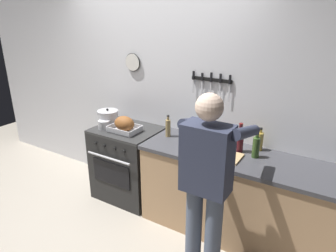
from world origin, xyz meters
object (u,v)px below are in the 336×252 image
(bottle_olive_oil, at_px, (256,147))
(bottle_cooking_oil, at_px, (260,141))
(bottle_dish_soap, at_px, (200,128))
(cutting_board, at_px, (222,155))
(stove, at_px, (128,163))
(saucepan, at_px, (104,124))
(stock_pot, at_px, (108,118))
(bottle_wine_red, at_px, (240,140))
(bottle_soy_sauce, at_px, (209,139))
(bottle_vinegar, at_px, (168,128))
(roasting_pan, at_px, (124,125))
(person_cook, at_px, (207,179))

(bottle_olive_oil, height_order, bottle_cooking_oil, bottle_olive_oil)
(bottle_dish_soap, bearing_deg, cutting_board, -40.34)
(bottle_dish_soap, bearing_deg, bottle_cooking_oil, -1.78)
(stove, height_order, saucepan, saucepan)
(stock_pot, xyz_separation_m, bottle_wine_red, (1.63, 0.09, 0.04))
(bottle_soy_sauce, relative_size, bottle_dish_soap, 0.86)
(cutting_board, height_order, bottle_vinegar, bottle_vinegar)
(roasting_pan, xyz_separation_m, stock_pot, (-0.32, 0.08, 0.01))
(saucepan, xyz_separation_m, bottle_wine_red, (1.58, 0.21, 0.08))
(bottle_soy_sauce, distance_m, bottle_vinegar, 0.51)
(stock_pot, distance_m, saucepan, 0.14)
(bottle_olive_oil, distance_m, bottle_dish_soap, 0.71)
(roasting_pan, relative_size, saucepan, 2.47)
(stove, distance_m, person_cook, 1.57)
(stove, height_order, bottle_cooking_oil, bottle_cooking_oil)
(person_cook, height_order, bottle_wine_red, person_cook)
(roasting_pan, bearing_deg, bottle_wine_red, 7.10)
(saucepan, bearing_deg, stove, 29.28)
(person_cook, distance_m, cutting_board, 0.56)
(roasting_pan, relative_size, bottle_olive_oil, 1.37)
(bottle_vinegar, bearing_deg, bottle_soy_sauce, -2.66)
(stock_pot, xyz_separation_m, bottle_vinegar, (0.82, 0.06, 0.01))
(saucepan, xyz_separation_m, bottle_cooking_oil, (1.73, 0.36, 0.05))
(stove, relative_size, cutting_board, 2.50)
(bottle_dish_soap, xyz_separation_m, bottle_cooking_oil, (0.66, -0.02, 0.00))
(saucepan, bearing_deg, bottle_cooking_oil, 11.63)
(bottle_wine_red, bearing_deg, saucepan, -172.27)
(roasting_pan, relative_size, bottle_wine_red, 1.18)
(saucepan, xyz_separation_m, bottle_vinegar, (0.77, 0.19, 0.05))
(bottle_vinegar, height_order, bottle_dish_soap, bottle_vinegar)
(person_cook, distance_m, bottle_wine_red, 0.73)
(cutting_board, height_order, bottle_soy_sauce, bottle_soy_sauce)
(saucepan, height_order, bottle_wine_red, bottle_wine_red)
(person_cook, relative_size, bottle_dish_soap, 7.04)
(roasting_pan, bearing_deg, bottle_cooking_oil, 11.78)
(bottle_olive_oil, relative_size, bottle_dish_soap, 1.09)
(roasting_pan, distance_m, stock_pot, 0.33)
(saucepan, height_order, bottle_dish_soap, bottle_dish_soap)
(person_cook, relative_size, bottle_soy_sauce, 8.16)
(bottle_vinegar, bearing_deg, bottle_olive_oil, -0.70)
(saucepan, bearing_deg, cutting_board, 1.32)
(stove, distance_m, bottle_cooking_oil, 1.62)
(cutting_board, distance_m, bottle_wine_red, 0.24)
(person_cook, xyz_separation_m, bottle_cooking_oil, (0.17, 0.87, 0.05))
(bottle_vinegar, relative_size, bottle_dish_soap, 1.05)
(cutting_board, distance_m, bottle_cooking_oil, 0.42)
(stock_pot, relative_size, bottle_dish_soap, 1.07)
(person_cook, distance_m, roasting_pan, 1.42)
(bottle_olive_oil, distance_m, bottle_vinegar, 0.98)
(stock_pot, distance_m, bottle_wine_red, 1.63)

